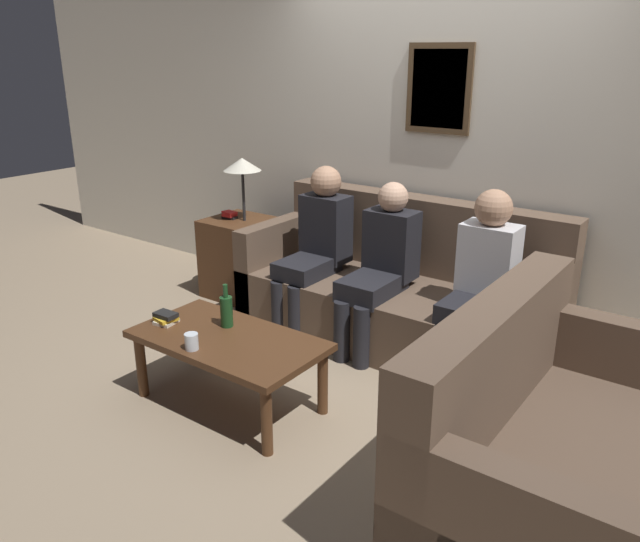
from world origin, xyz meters
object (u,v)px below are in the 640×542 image
object	(u,v)px
wine_bottle	(226,311)
person_left	(316,242)
drinking_glass	(192,342)
person_middle	(381,262)
couch_main	(399,294)
person_right	(481,279)
coffee_table	(228,346)
teddy_bear	(418,455)
couch_side	(550,457)

from	to	relation	value
wine_bottle	person_left	bearing A→B (deg)	98.89
drinking_glass	person_middle	xyz separation A→B (m)	(0.34, 1.40, 0.13)
couch_main	person_right	bearing A→B (deg)	-16.73
couch_main	wine_bottle	bearing A→B (deg)	-108.87
coffee_table	person_left	world-z (taller)	person_left
person_left	couch_main	bearing A→B (deg)	15.35
person_left	teddy_bear	bearing A→B (deg)	-38.40
person_middle	coffee_table	bearing A→B (deg)	-103.88
coffee_table	teddy_bear	xyz separation A→B (m)	(1.19, 0.04, -0.25)
drinking_glass	teddy_bear	world-z (taller)	drinking_glass
couch_main	couch_side	xyz separation A→B (m)	(1.44, -1.26, 0.00)
teddy_bear	coffee_table	bearing A→B (deg)	-177.88
couch_main	person_left	size ratio (longest dim) A/B	1.87
couch_main	person_right	size ratio (longest dim) A/B	1.87
person_middle	person_right	distance (m)	0.70
couch_main	wine_bottle	world-z (taller)	couch_main
drinking_glass	person_right	size ratio (longest dim) A/B	0.08
couch_side	coffee_table	distance (m)	1.78
coffee_table	teddy_bear	bearing A→B (deg)	2.12
couch_side	teddy_bear	bearing A→B (deg)	97.22
drinking_glass	person_right	distance (m)	1.75
person_middle	drinking_glass	bearing A→B (deg)	-103.64
wine_bottle	person_right	distance (m)	1.54
wine_bottle	person_left	distance (m)	1.12
couch_side	person_middle	size ratio (longest dim) A/B	1.38
person_middle	couch_side	bearing A→B (deg)	-35.49
person_left	couch_side	bearing A→B (deg)	-28.06
coffee_table	couch_main	bearing A→B (deg)	76.57
couch_main	person_middle	world-z (taller)	person_middle
couch_side	coffee_table	size ratio (longest dim) A/B	1.43
couch_main	couch_side	size ratio (longest dim) A/B	1.40
coffee_table	drinking_glass	size ratio (longest dim) A/B	12.08
couch_main	teddy_bear	world-z (taller)	couch_main
couch_main	coffee_table	size ratio (longest dim) A/B	2.00
coffee_table	person_right	bearing A→B (deg)	50.01
person_right	teddy_bear	distance (m)	1.26
coffee_table	couch_side	bearing A→B (deg)	3.79
wine_bottle	person_right	size ratio (longest dim) A/B	0.22
person_middle	teddy_bear	xyz separation A→B (m)	(0.90, -1.13, -0.48)
coffee_table	person_left	distance (m)	1.27
person_middle	person_right	bearing A→B (deg)	0.40
person_right	person_middle	bearing A→B (deg)	-179.60
person_middle	teddy_bear	size ratio (longest dim) A/B	3.90
couch_side	person_left	xyz separation A→B (m)	(-2.05, 1.09, 0.31)
couch_side	person_right	world-z (taller)	person_right
person_middle	person_left	bearing A→B (deg)	176.33
couch_side	drinking_glass	bearing A→B (deg)	100.58
coffee_table	person_left	size ratio (longest dim) A/B	0.93
couch_side	person_left	world-z (taller)	person_left
couch_side	teddy_bear	world-z (taller)	couch_side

